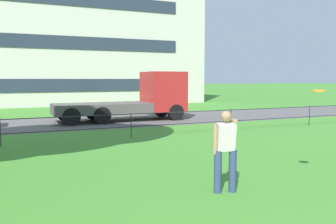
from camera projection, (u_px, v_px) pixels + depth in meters
street_strip at (54, 124)px, 18.49m from camera, size 80.00×6.35×0.01m
park_fence at (70, 124)px, 13.05m from camera, size 32.86×0.04×1.00m
person_thrower at (225, 149)px, 7.24m from camera, size 0.65×0.76×1.69m
frisbee at (319, 91)px, 7.75m from camera, size 0.37×0.37×0.05m
flatbed_truck_far_left at (139, 99)px, 20.18m from camera, size 7.32×2.48×2.75m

